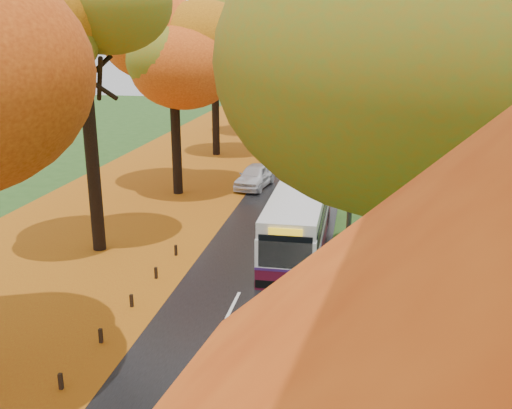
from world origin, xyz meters
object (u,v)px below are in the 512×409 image
(streetlamp_near, at_px, (339,229))
(car_silver, at_px, (276,151))
(streetlamp_far, at_px, (360,85))
(bus, at_px, (299,216))
(streetlamp_mid, at_px, (356,116))
(car_dark, at_px, (293,130))
(car_white, at_px, (255,176))

(streetlamp_near, relative_size, car_silver, 2.15)
(streetlamp_far, height_order, bus, streetlamp_far)
(streetlamp_mid, height_order, car_silver, streetlamp_mid)
(bus, bearing_deg, streetlamp_near, -78.55)
(streetlamp_near, relative_size, streetlamp_mid, 1.00)
(bus, xyz_separation_m, car_dark, (-3.89, 29.06, -0.79))
(bus, xyz_separation_m, car_silver, (-4.00, 18.94, -0.84))
(streetlamp_mid, height_order, car_white, streetlamp_mid)
(bus, distance_m, car_silver, 19.38)
(streetlamp_mid, relative_size, car_white, 1.80)
(streetlamp_mid, xyz_separation_m, car_white, (-6.30, -1.21, -3.92))
(streetlamp_near, distance_m, car_white, 22.07)
(car_white, bearing_deg, streetlamp_near, -65.20)
(streetlamp_near, xyz_separation_m, streetlamp_mid, (0.00, 22.00, 0.00))
(bus, relative_size, car_silver, 2.84)
(car_dark, bearing_deg, streetlamp_far, 20.85)
(streetlamp_mid, bearing_deg, bus, -101.20)
(streetlamp_near, height_order, car_white, streetlamp_near)
(car_white, distance_m, car_dark, 18.98)
(streetlamp_near, distance_m, streetlamp_far, 44.00)
(streetlamp_near, height_order, bus, streetlamp_near)
(bus, bearing_deg, streetlamp_far, 85.78)
(streetlamp_near, xyz_separation_m, car_white, (-6.30, 20.79, -3.92))
(streetlamp_near, relative_size, streetlamp_far, 1.00)
(car_white, relative_size, car_silver, 1.19)
(streetlamp_near, distance_m, car_dark, 40.43)
(streetlamp_mid, bearing_deg, car_dark, 109.03)
(car_silver, xyz_separation_m, car_dark, (0.12, 10.12, 0.06))
(car_silver, bearing_deg, streetlamp_far, 83.14)
(streetlamp_mid, distance_m, bus, 11.96)
(streetlamp_far, height_order, car_dark, streetlamp_far)
(streetlamp_far, bearing_deg, car_silver, -113.50)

